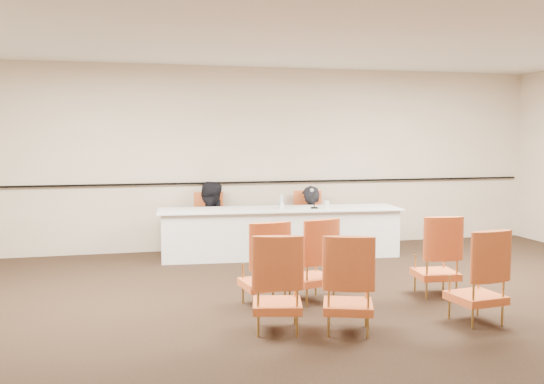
% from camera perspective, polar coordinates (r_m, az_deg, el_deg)
% --- Properties ---
extents(floor, '(10.00, 10.00, 0.00)m').
position_cam_1_polar(floor, '(6.52, 6.46, -11.32)').
color(floor, black).
rests_on(floor, ground).
extents(ceiling, '(10.00, 10.00, 0.00)m').
position_cam_1_polar(ceiling, '(6.36, 6.75, 15.59)').
color(ceiling, silver).
rests_on(ceiling, ground).
extents(wall_back, '(10.00, 0.04, 3.00)m').
position_cam_1_polar(wall_back, '(10.10, -1.44, 3.21)').
color(wall_back, beige).
rests_on(wall_back, ground).
extents(wall_rail, '(9.80, 0.04, 0.03)m').
position_cam_1_polar(wall_rail, '(10.08, -1.38, 0.93)').
color(wall_rail, black).
rests_on(wall_rail, wall_back).
extents(panel_table, '(3.79, 1.18, 0.75)m').
position_cam_1_polar(panel_table, '(9.40, 0.76, -3.83)').
color(panel_table, silver).
rests_on(panel_table, ground).
extents(panelist_main, '(0.67, 0.54, 1.61)m').
position_cam_1_polar(panelist_main, '(10.08, 3.60, -3.96)').
color(panelist_main, black).
rests_on(panelist_main, ground).
extents(panelist_main_chair, '(0.54, 0.54, 0.95)m').
position_cam_1_polar(panelist_main_chair, '(10.05, 3.61, -2.67)').
color(panelist_main_chair, '#BB5521').
rests_on(panelist_main_chair, ground).
extents(panelist_second, '(0.97, 0.86, 1.68)m').
position_cam_1_polar(panelist_second, '(9.84, -5.90, -3.90)').
color(panelist_second, black).
rests_on(panelist_second, ground).
extents(panelist_second_chair, '(0.54, 0.54, 0.95)m').
position_cam_1_polar(panelist_second_chair, '(9.82, -5.91, -2.88)').
color(panelist_second_chair, '#BB5521').
rests_on(panelist_second_chair, ground).
extents(papers, '(0.34, 0.27, 0.00)m').
position_cam_1_polar(papers, '(9.44, 3.12, -1.50)').
color(papers, white).
rests_on(papers, panel_table).
extents(microphone, '(0.12, 0.23, 0.30)m').
position_cam_1_polar(microphone, '(9.36, 4.00, -0.63)').
color(microphone, black).
rests_on(microphone, panel_table).
extents(water_bottle, '(0.08, 0.08, 0.22)m').
position_cam_1_polar(water_bottle, '(9.35, 0.88, -0.89)').
color(water_bottle, teal).
rests_on(water_bottle, panel_table).
extents(drinking_glass, '(0.07, 0.07, 0.10)m').
position_cam_1_polar(drinking_glass, '(9.29, 0.94, -1.30)').
color(drinking_glass, white).
rests_on(drinking_glass, panel_table).
extents(coffee_cup, '(0.09, 0.09, 0.13)m').
position_cam_1_polar(coffee_cup, '(9.34, 5.15, -1.21)').
color(coffee_cup, silver).
rests_on(coffee_cup, panel_table).
extents(aud_chair_front_left, '(0.56, 0.56, 0.95)m').
position_cam_1_polar(aud_chair_front_left, '(6.66, -0.80, -6.72)').
color(aud_chair_front_left, '#BB5521').
rests_on(aud_chair_front_left, ground).
extents(aud_chair_front_mid, '(0.62, 0.62, 0.95)m').
position_cam_1_polar(aud_chair_front_mid, '(6.88, 3.75, -6.33)').
color(aud_chair_front_mid, '#BB5521').
rests_on(aud_chair_front_mid, ground).
extents(aud_chair_front_right, '(0.55, 0.55, 0.95)m').
position_cam_1_polar(aud_chair_front_right, '(7.37, 15.17, -5.74)').
color(aud_chair_front_right, '#BB5521').
rests_on(aud_chair_front_right, ground).
extents(aud_chair_back_left, '(0.60, 0.60, 0.95)m').
position_cam_1_polar(aud_chair_back_left, '(5.82, 0.49, -8.47)').
color(aud_chair_back_left, '#BB5521').
rests_on(aud_chair_back_left, ground).
extents(aud_chair_back_mid, '(0.64, 0.64, 0.95)m').
position_cam_1_polar(aud_chair_back_mid, '(5.83, 7.18, -8.48)').
color(aud_chair_back_mid, '#BB5521').
rests_on(aud_chair_back_mid, ground).
extents(aud_chair_back_right, '(0.56, 0.56, 0.95)m').
position_cam_1_polar(aud_chair_back_right, '(6.43, 18.68, -7.43)').
color(aud_chair_back_right, '#BB5521').
rests_on(aud_chair_back_right, ground).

